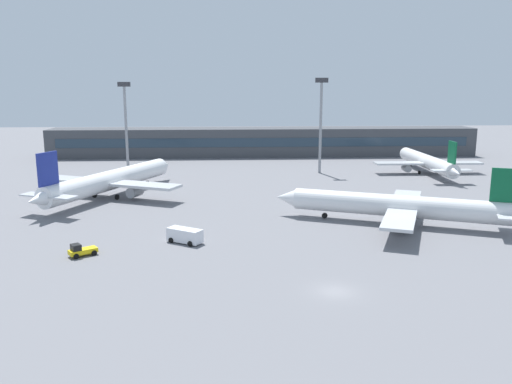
% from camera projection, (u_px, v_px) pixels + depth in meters
% --- Properties ---
extents(ground_plane, '(400.00, 400.00, 0.00)m').
position_uv_depth(ground_plane, '(291.00, 207.00, 95.25)').
color(ground_plane, slate).
extents(terminal_building, '(135.70, 12.13, 9.00)m').
position_uv_depth(terminal_building, '(264.00, 142.00, 166.03)').
color(terminal_building, '#3F4247').
rests_on(terminal_building, ground_plane).
extents(airplane_near, '(38.66, 27.79, 10.07)m').
position_uv_depth(airplane_near, '(396.00, 206.00, 82.95)').
color(airplane_near, white).
rests_on(airplane_near, ground_plane).
extents(airplane_mid, '(30.57, 42.44, 11.14)m').
position_uv_depth(airplane_mid, '(112.00, 180.00, 104.28)').
color(airplane_mid, white).
rests_on(airplane_mid, ground_plane).
extents(airplane_far, '(27.56, 39.67, 9.81)m').
position_uv_depth(airplane_far, '(426.00, 161.00, 133.06)').
color(airplane_far, silver).
rests_on(airplane_far, ground_plane).
extents(baggage_tug_yellow, '(3.81, 3.29, 1.75)m').
position_uv_depth(baggage_tug_yellow, '(81.00, 250.00, 67.68)').
color(baggage_tug_yellow, yellow).
rests_on(baggage_tug_yellow, ground_plane).
extents(service_van_white, '(5.45, 4.51, 2.08)m').
position_uv_depth(service_van_white, '(185.00, 235.00, 73.45)').
color(service_van_white, white).
rests_on(service_van_white, ground_plane).
extents(floodlight_tower_west, '(3.20, 0.80, 23.26)m').
position_uv_depth(floodlight_tower_west, '(126.00, 119.00, 134.45)').
color(floodlight_tower_west, gray).
rests_on(floodlight_tower_west, ground_plane).
extents(floodlight_tower_east, '(3.20, 0.80, 24.25)m').
position_uv_depth(floodlight_tower_east, '(321.00, 118.00, 130.67)').
color(floodlight_tower_east, gray).
rests_on(floodlight_tower_east, ground_plane).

